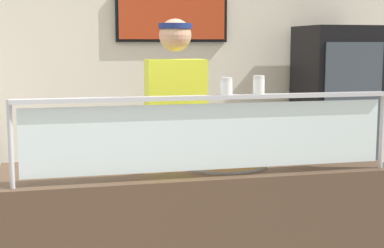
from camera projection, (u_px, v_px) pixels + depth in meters
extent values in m
cube|color=silver|center=(138.00, 72.00, 5.12)|extent=(6.46, 0.08, 2.70)
cube|color=black|center=(172.00, 18.00, 5.06)|extent=(1.00, 0.04, 0.43)
cube|color=#B23819|center=(173.00, 17.00, 5.04)|extent=(0.95, 0.01, 0.38)
cylinder|color=#B2B5BC|center=(11.00, 145.00, 2.57)|extent=(0.02, 0.02, 0.40)
cylinder|color=#B2B5BC|center=(382.00, 130.00, 3.00)|extent=(0.02, 0.02, 0.40)
cube|color=silver|center=(210.00, 137.00, 2.79)|extent=(1.80, 0.01, 0.32)
cube|color=#B2B5BC|center=(211.00, 97.00, 2.76)|extent=(1.86, 0.06, 0.02)
cylinder|color=#9EA0A8|center=(222.00, 163.00, 3.13)|extent=(0.50, 0.50, 0.01)
cylinder|color=tan|center=(222.00, 160.00, 3.12)|extent=(0.48, 0.48, 0.02)
cylinder|color=#D65B2D|center=(222.00, 158.00, 3.12)|extent=(0.42, 0.42, 0.01)
cube|color=#ADAFB7|center=(222.00, 158.00, 3.10)|extent=(0.15, 0.29, 0.01)
cylinder|color=white|center=(226.00, 88.00, 2.78)|extent=(0.06, 0.06, 0.07)
cylinder|color=white|center=(226.00, 90.00, 2.78)|extent=(0.05, 0.05, 0.04)
cylinder|color=silver|center=(226.00, 79.00, 2.77)|extent=(0.06, 0.06, 0.02)
cylinder|color=white|center=(259.00, 87.00, 2.81)|extent=(0.06, 0.06, 0.07)
cylinder|color=red|center=(259.00, 89.00, 2.81)|extent=(0.05, 0.05, 0.05)
cylinder|color=silver|center=(259.00, 77.00, 2.81)|extent=(0.05, 0.05, 0.02)
cylinder|color=#23232D|center=(160.00, 214.00, 3.83)|extent=(0.13, 0.13, 0.95)
cylinder|color=#23232D|center=(192.00, 212.00, 3.88)|extent=(0.13, 0.13, 0.95)
cube|color=#D8EA33|center=(175.00, 102.00, 3.75)|extent=(0.38, 0.21, 0.55)
sphere|color=tan|center=(175.00, 35.00, 3.69)|extent=(0.21, 0.21, 0.21)
cylinder|color=navy|center=(175.00, 26.00, 3.68)|extent=(0.21, 0.21, 0.04)
cylinder|color=tan|center=(211.00, 119.00, 3.59)|extent=(0.08, 0.34, 0.08)
cube|color=black|center=(334.00, 125.00, 5.16)|extent=(0.62, 0.60, 1.75)
cube|color=#38424C|center=(352.00, 126.00, 4.86)|extent=(0.52, 0.02, 1.40)
cylinder|color=green|center=(327.00, 119.00, 4.91)|extent=(0.06, 0.06, 0.20)
cylinder|color=red|center=(336.00, 118.00, 4.93)|extent=(0.06, 0.06, 0.20)
cylinder|color=green|center=(346.00, 118.00, 4.95)|extent=(0.06, 0.06, 0.20)
cylinder|color=green|center=(355.00, 118.00, 4.98)|extent=(0.06, 0.06, 0.20)
cylinder|color=red|center=(364.00, 117.00, 5.00)|extent=(0.06, 0.06, 0.20)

